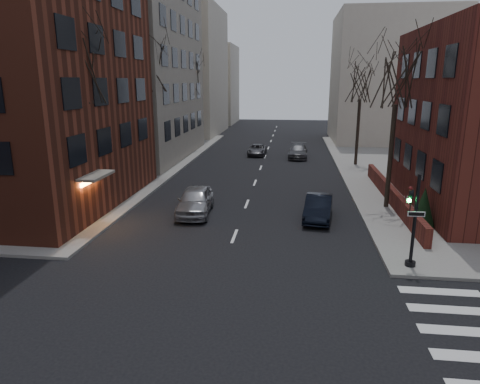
# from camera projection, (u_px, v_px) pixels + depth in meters

# --- Properties ---
(building_left_tan) EXTENTS (18.00, 18.00, 28.00)m
(building_left_tan) POSITION_uv_depth(u_px,v_px,m) (92.00, 15.00, 41.74)
(building_left_tan) COLOR gray
(building_left_tan) RESTS_ON ground
(low_wall_right) EXTENTS (0.35, 16.00, 1.00)m
(low_wall_right) POSITION_uv_depth(u_px,v_px,m) (391.00, 195.00, 27.61)
(low_wall_right) COLOR #592119
(low_wall_right) RESTS_ON sidewalk_far_right
(building_distant_la) EXTENTS (14.00, 16.00, 18.00)m
(building_distant_la) POSITION_uv_depth(u_px,v_px,m) (173.00, 72.00, 62.93)
(building_distant_la) COLOR beige
(building_distant_la) RESTS_ON ground
(building_distant_ra) EXTENTS (14.00, 14.00, 16.00)m
(building_distant_ra) POSITION_uv_depth(u_px,v_px,m) (390.00, 79.00, 54.83)
(building_distant_ra) COLOR beige
(building_distant_ra) RESTS_ON ground
(building_distant_lb) EXTENTS (10.00, 12.00, 14.00)m
(building_distant_lb) POSITION_uv_depth(u_px,v_px,m) (209.00, 85.00, 79.52)
(building_distant_lb) COLOR beige
(building_distant_lb) RESTS_ON ground
(traffic_signal) EXTENTS (0.76, 0.44, 4.00)m
(traffic_signal) POSITION_uv_depth(u_px,v_px,m) (413.00, 227.00, 17.85)
(traffic_signal) COLOR black
(traffic_signal) RESTS_ON sidewalk_far_right
(tree_left_a) EXTENTS (4.18, 4.18, 10.26)m
(tree_left_a) POSITION_uv_depth(u_px,v_px,m) (77.00, 68.00, 22.97)
(tree_left_a) COLOR #2D231C
(tree_left_a) RESTS_ON sidewalk_far_left
(tree_left_b) EXTENTS (4.40, 4.40, 10.80)m
(tree_left_b) POSITION_uv_depth(u_px,v_px,m) (149.00, 66.00, 34.38)
(tree_left_b) COLOR #2D231C
(tree_left_b) RESTS_ON sidewalk_far_left
(tree_left_c) EXTENTS (3.96, 3.96, 9.72)m
(tree_left_c) POSITION_uv_depth(u_px,v_px,m) (190.00, 78.00, 48.05)
(tree_left_c) COLOR #2D231C
(tree_left_c) RESTS_ON sidewalk_far_left
(tree_right_a) EXTENTS (3.96, 3.96, 9.72)m
(tree_right_a) POSITION_uv_depth(u_px,v_px,m) (398.00, 77.00, 24.84)
(tree_right_a) COLOR #2D231C
(tree_right_a) RESTS_ON sidewalk_far_right
(tree_right_b) EXTENTS (3.74, 3.74, 9.18)m
(tree_right_b) POSITION_uv_depth(u_px,v_px,m) (361.00, 83.00, 38.39)
(tree_right_b) COLOR #2D231C
(tree_right_b) RESTS_ON sidewalk_far_right
(streetlamp_near) EXTENTS (0.36, 0.36, 6.28)m
(streetlamp_near) POSITION_uv_depth(u_px,v_px,m) (143.00, 130.00, 31.66)
(streetlamp_near) COLOR black
(streetlamp_near) RESTS_ON sidewalk_far_left
(streetlamp_far) EXTENTS (0.36, 0.36, 6.28)m
(streetlamp_far) POSITION_uv_depth(u_px,v_px,m) (200.00, 111.00, 50.86)
(streetlamp_far) COLOR black
(streetlamp_far) RESTS_ON sidewalk_far_left
(parked_sedan) EXTENTS (1.96, 4.38, 1.39)m
(parked_sedan) POSITION_uv_depth(u_px,v_px,m) (318.00, 208.00, 24.70)
(parked_sedan) COLOR black
(parked_sedan) RESTS_ON ground
(car_lane_silver) EXTENTS (2.25, 4.89, 1.62)m
(car_lane_silver) POSITION_uv_depth(u_px,v_px,m) (195.00, 201.00, 25.74)
(car_lane_silver) COLOR #99999E
(car_lane_silver) RESTS_ON ground
(car_lane_gray) EXTENTS (2.11, 4.84, 1.39)m
(car_lane_gray) POSITION_uv_depth(u_px,v_px,m) (298.00, 151.00, 44.34)
(car_lane_gray) COLOR #3E3F43
(car_lane_gray) RESTS_ON ground
(car_lane_far) EXTENTS (1.89, 4.08, 1.13)m
(car_lane_far) POSITION_uv_depth(u_px,v_px,m) (257.00, 150.00, 46.05)
(car_lane_far) COLOR #444349
(car_lane_far) RESTS_ON ground
(sandwich_board) EXTENTS (0.56, 0.66, 0.91)m
(sandwich_board) POSITION_uv_depth(u_px,v_px,m) (405.00, 204.00, 25.78)
(sandwich_board) COLOR silver
(sandwich_board) RESTS_ON sidewalk_far_right
(evergreen_shrub) EXTENTS (1.67, 1.67, 2.17)m
(evergreen_shrub) POSITION_uv_depth(u_px,v_px,m) (424.00, 207.00, 22.88)
(evergreen_shrub) COLOR black
(evergreen_shrub) RESTS_ON sidewalk_far_right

